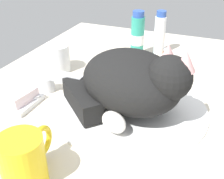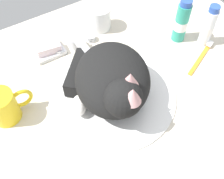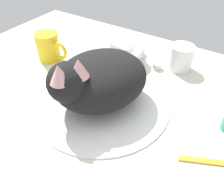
{
  "view_description": "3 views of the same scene",
  "coord_description": "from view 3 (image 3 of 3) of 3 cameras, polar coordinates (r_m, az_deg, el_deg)",
  "views": [
    {
      "loc": [
        -50.55,
        -16.37,
        35.32
      ],
      "look_at": [
        -1.53,
        3.76,
        4.98
      ],
      "focal_mm": 45.38,
      "sensor_mm": 36.0,
      "label": 1
    },
    {
      "loc": [
        -22.83,
        -36.64,
        60.84
      ],
      "look_at": [
        -1.19,
        -1.71,
        5.38
      ],
      "focal_mm": 44.4,
      "sensor_mm": 36.0,
      "label": 2
    },
    {
      "loc": [
        26.25,
        -36.04,
        39.93
      ],
      "look_at": [
        2.83,
        0.44,
        5.03
      ],
      "focal_mm": 37.75,
      "sensor_mm": 36.0,
      "label": 3
    }
  ],
  "objects": [
    {
      "name": "sink_basin",
      "position": [
        0.6,
        -2.52,
        -2.73
      ],
      "size": [
        34.13,
        34.13,
        0.92
      ],
      "primitive_type": "cylinder",
      "color": "white",
      "rests_on": "ground_plane"
    },
    {
      "name": "soap_bar",
      "position": [
        0.78,
        2.44,
        10.13
      ],
      "size": [
        7.61,
        5.37,
        2.47
      ],
      "primitive_type": "cube",
      "rotation": [
        0.0,
        0.0,
        -0.14
      ],
      "color": "silver",
      "rests_on": "soap_dish"
    },
    {
      "name": "soap_dish",
      "position": [
        0.79,
        2.41,
        8.96
      ],
      "size": [
        9.0,
        6.4,
        1.2
      ],
      "primitive_type": "cube",
      "color": "white",
      "rests_on": "ground_plane"
    },
    {
      "name": "toothbrush",
      "position": [
        0.52,
        25.46,
        -15.69
      ],
      "size": [
        14.39,
        7.42,
        1.6
      ],
      "color": "orange",
      "rests_on": "ground_plane"
    },
    {
      "name": "rinse_cup",
      "position": [
        0.73,
        16.36,
        7.43
      ],
      "size": [
        6.95,
        6.95,
        7.57
      ],
      "color": "white",
      "rests_on": "ground_plane"
    },
    {
      "name": "coffee_mug",
      "position": [
        0.77,
        -15.08,
        9.98
      ],
      "size": [
        11.23,
        7.09,
        8.69
      ],
      "color": "yellow",
      "rests_on": "ground_plane"
    },
    {
      "name": "faucet",
      "position": [
        0.72,
        6.54,
        7.43
      ],
      "size": [
        13.85,
        11.66,
        5.67
      ],
      "color": "silver",
      "rests_on": "ground_plane"
    },
    {
      "name": "cat",
      "position": [
        0.55,
        -3.76,
        2.52
      ],
      "size": [
        26.77,
        30.32,
        15.49
      ],
      "color": "black",
      "rests_on": "sink_basin"
    },
    {
      "name": "ground_plane",
      "position": [
        0.61,
        -2.47,
        -4.11
      ],
      "size": [
        110.0,
        82.5,
        3.0
      ],
      "primitive_type": "cube",
      "color": "beige"
    }
  ]
}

